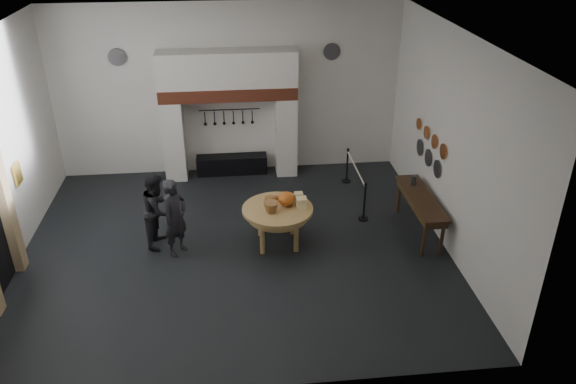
{
  "coord_description": "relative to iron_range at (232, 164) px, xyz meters",
  "views": [
    {
      "loc": [
        0.04,
        -10.27,
        6.69
      ],
      "look_at": [
        1.12,
        -0.14,
        1.35
      ],
      "focal_mm": 35.0,
      "sensor_mm": 36.0,
      "label": 1
    }
  ],
  "objects": [
    {
      "name": "utensil_rail",
      "position": [
        0.0,
        0.2,
        1.5
      ],
      "size": [
        1.6,
        0.02,
        0.02
      ],
      "primitive_type": "cylinder",
      "rotation": [
        0.0,
        1.57,
        0.0
      ],
      "color": "black",
      "rests_on": "wall_back"
    },
    {
      "name": "pewter_plate_mid",
      "position": [
        4.46,
        -2.72,
        1.2
      ],
      "size": [
        0.03,
        0.4,
        0.4
      ],
      "primitive_type": "cylinder",
      "rotation": [
        0.0,
        1.57,
        0.0
      ],
      "color": "#4C4C51",
      "rests_on": "wall_right"
    },
    {
      "name": "pewter_plate_back_right",
      "position": [
        2.7,
        0.24,
        2.95
      ],
      "size": [
        0.44,
        0.03,
        0.44
      ],
      "primitive_type": "cylinder",
      "rotation": [
        1.57,
        0.0,
        0.0
      ],
      "color": "#4C4C51",
      "rests_on": "wall_back"
    },
    {
      "name": "wicker_basket",
      "position": [
        0.77,
        -3.81,
        0.73
      ],
      "size": [
        0.36,
        0.36,
        0.22
      ],
      "primitive_type": "cone",
      "rotation": [
        3.14,
        0.0,
        0.15
      ],
      "color": "#A3763B",
      "rests_on": "work_table"
    },
    {
      "name": "door_jamb_far",
      "position": [
        -4.38,
        -4.02,
        1.05
      ],
      "size": [
        0.22,
        0.3,
        2.6
      ],
      "primitive_type": "cube",
      "color": "tan",
      "rests_on": "floor"
    },
    {
      "name": "barrier_rope",
      "position": [
        3.01,
        -1.86,
        0.6
      ],
      "size": [
        0.04,
        2.0,
        0.04
      ],
      "primitive_type": "cylinder",
      "rotation": [
        1.57,
        0.0,
        0.0
      ],
      "color": "silver",
      "rests_on": "barrier_post_near"
    },
    {
      "name": "copper_pan_a",
      "position": [
        4.46,
        -3.52,
        1.7
      ],
      "size": [
        0.03,
        0.34,
        0.34
      ],
      "primitive_type": "cylinder",
      "rotation": [
        0.0,
        1.57,
        0.0
      ],
      "color": "#C6662D",
      "rests_on": "wall_right"
    },
    {
      "name": "wall_front",
      "position": [
        0.0,
        -7.72,
        2.0
      ],
      "size": [
        9.0,
        0.02,
        4.5
      ],
      "primitive_type": "cube",
      "color": "silver",
      "rests_on": "floor"
    },
    {
      "name": "wall_back",
      "position": [
        0.0,
        0.28,
        2.0
      ],
      "size": [
        9.0,
        0.02,
        4.5
      ],
      "primitive_type": "cube",
      "color": "silver",
      "rests_on": "floor"
    },
    {
      "name": "floor",
      "position": [
        0.0,
        -3.72,
        -0.25
      ],
      "size": [
        9.0,
        8.0,
        0.02
      ],
      "primitive_type": "cube",
      "color": "black",
      "rests_on": "ground"
    },
    {
      "name": "pewter_jug",
      "position": [
        4.1,
        -2.94,
        0.76
      ],
      "size": [
        0.12,
        0.12,
        0.22
      ],
      "primitive_type": "cylinder",
      "color": "#4B4C50",
      "rests_on": "side_table"
    },
    {
      "name": "work_table",
      "position": [
        0.92,
        -3.66,
        0.59
      ],
      "size": [
        1.72,
        1.72,
        0.07
      ],
      "primitive_type": "cylinder",
      "rotation": [
        0.0,
        0.0,
        0.15
      ],
      "color": "tan",
      "rests_on": "floor"
    },
    {
      "name": "pewter_plate_back_left",
      "position": [
        -2.7,
        0.24,
        2.95
      ],
      "size": [
        0.44,
        0.03,
        0.44
      ],
      "primitive_type": "cylinder",
      "rotation": [
        1.57,
        0.0,
        0.0
      ],
      "color": "#4C4C51",
      "rests_on": "wall_back"
    },
    {
      "name": "side_table",
      "position": [
        4.1,
        -3.54,
        0.62
      ],
      "size": [
        0.55,
        2.2,
        0.06
      ],
      "primitive_type": "cube",
      "color": "#3A2A15",
      "rests_on": "floor"
    },
    {
      "name": "wall_plaque",
      "position": [
        -4.45,
        -2.92,
        1.35
      ],
      "size": [
        0.05,
        0.34,
        0.44
      ],
      "primitive_type": "cube",
      "color": "gold",
      "rests_on": "wall_left"
    },
    {
      "name": "copper_pan_d",
      "position": [
        4.46,
        -1.87,
        1.7
      ],
      "size": [
        0.03,
        0.28,
        0.28
      ],
      "primitive_type": "cylinder",
      "rotation": [
        0.0,
        1.57,
        0.0
      ],
      "color": "#C6662D",
      "rests_on": "wall_right"
    },
    {
      "name": "pewter_plate_right",
      "position": [
        4.46,
        -2.12,
        1.2
      ],
      "size": [
        0.03,
        0.4,
        0.4
      ],
      "primitive_type": "cylinder",
      "rotation": [
        0.0,
        1.57,
        0.0
      ],
      "color": "#4C4C51",
      "rests_on": "wall_right"
    },
    {
      "name": "visitor_far",
      "position": [
        -1.61,
        -3.39,
        0.59
      ],
      "size": [
        0.78,
        0.92,
        1.67
      ],
      "primitive_type": "imported",
      "rotation": [
        0.0,
        0.0,
        1.37
      ],
      "color": "black",
      "rests_on": "floor"
    },
    {
      "name": "cheese_block_small",
      "position": [
        1.4,
        -3.41,
        0.72
      ],
      "size": [
        0.18,
        0.18,
        0.2
      ],
      "primitive_type": "cube",
      "color": "#D5C47F",
      "rests_on": "work_table"
    },
    {
      "name": "barrier_post_near",
      "position": [
        3.01,
        -2.86,
        0.2
      ],
      "size": [
        0.05,
        0.05,
        0.9
      ],
      "primitive_type": "cylinder",
      "color": "black",
      "rests_on": "floor"
    },
    {
      "name": "pewter_plate_left",
      "position": [
        4.46,
        -3.32,
        1.2
      ],
      "size": [
        0.03,
        0.4,
        0.4
      ],
      "primitive_type": "cylinder",
      "rotation": [
        0.0,
        1.57,
        0.0
      ],
      "color": "#4C4C51",
      "rests_on": "wall_right"
    },
    {
      "name": "ceiling",
      "position": [
        0.0,
        -3.72,
        4.25
      ],
      "size": [
        9.0,
        8.0,
        0.02
      ],
      "primitive_type": "cube",
      "color": "silver",
      "rests_on": "wall_back"
    },
    {
      "name": "pumpkin",
      "position": [
        1.12,
        -3.56,
        0.78
      ],
      "size": [
        0.36,
        0.36,
        0.31
      ],
      "primitive_type": "ellipsoid",
      "color": "#C6511B",
      "rests_on": "work_table"
    },
    {
      "name": "chimney_hood",
      "position": [
        0.0,
        -0.07,
        2.67
      ],
      "size": [
        3.5,
        0.7,
        0.9
      ],
      "primitive_type": "cube",
      "color": "silver",
      "rests_on": "hearth_brick_band"
    },
    {
      "name": "copper_pan_b",
      "position": [
        4.46,
        -2.97,
        1.7
      ],
      "size": [
        0.03,
        0.32,
        0.32
      ],
      "primitive_type": "cylinder",
      "rotation": [
        0.0,
        1.57,
        0.0
      ],
      "color": "#C6662D",
      "rests_on": "wall_right"
    },
    {
      "name": "bread_loaf",
      "position": [
        0.82,
        -3.31,
        0.69
      ],
      "size": [
        0.31,
        0.18,
        0.13
      ],
      "primitive_type": "ellipsoid",
      "color": "#AB763C",
      "rests_on": "work_table"
    },
    {
      "name": "iron_range",
      "position": [
        0.0,
        0.0,
        0.0
      ],
      "size": [
        1.9,
        0.45,
        0.5
      ],
      "primitive_type": "cube",
      "color": "black",
      "rests_on": "floor"
    },
    {
      "name": "chimney_pier_left",
      "position": [
        -1.48,
        -0.07,
        0.82
      ],
      "size": [
        0.55,
        0.7,
        2.15
      ],
      "primitive_type": "cube",
      "color": "silver",
      "rests_on": "floor"
    },
    {
      "name": "hearth_brick_band",
      "position": [
        0.0,
        -0.07,
        2.06
      ],
      "size": [
        3.5,
        0.72,
        0.32
      ],
      "primitive_type": "cube",
      "color": "#9E442B",
      "rests_on": "chimney_pier_left"
    },
    {
      "name": "copper_pan_c",
      "position": [
        4.46,
        -2.42,
        1.7
      ],
      "size": [
        0.03,
        0.3,
        0.3
      ],
      "primitive_type": "cylinder",
      "rotation": [
        0.0,
        1.57,
        0.0
      ],
      "color": "#C6662D",
      "rests_on": "wall_right"
    },
    {
      "name": "visitor_near",
      "position": [
        -1.21,
        -3.79,
        0.6
      ],
      "size": [
        0.7,
        0.74,
        1.7
      ],
      "primitive_type": "imported",
      "rotation": [
        0.0,
        0.0,
        0.92
      ],
      "color": "black",
      "rests_on": "floor"
    },
    {
      "name": "wall_right",
      "position": [
        4.5,
        -3.72,
        2.0
      ],
      "size": [
        0.02,
        8.0,
        4.5
      ],
      "primitive_type": "cube",
      "color": "silver",
      "rests_on": "floor"
    },
    {
      "name": "barrier_post_far",
      "position": [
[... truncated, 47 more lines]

